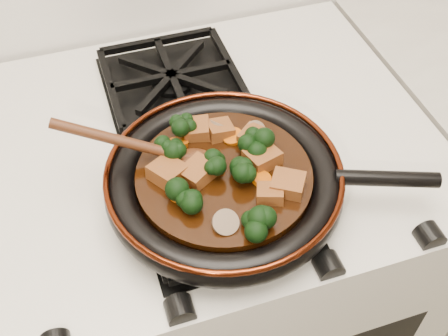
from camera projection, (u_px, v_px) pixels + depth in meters
name	position (u px, v px, depth m)	size (l,w,h in m)	color
stove	(203.00, 285.00, 1.22)	(0.76, 0.60, 0.90)	beige
burner_grate_front	(222.00, 201.00, 0.79)	(0.23, 0.23, 0.03)	black
burner_grate_back	(172.00, 80.00, 0.97)	(0.23, 0.23, 0.03)	black
skillet	(226.00, 181.00, 0.78)	(0.44, 0.33, 0.05)	black
braising_sauce	(224.00, 178.00, 0.77)	(0.24, 0.24, 0.02)	black
tofu_cube_0	(254.00, 138.00, 0.80)	(0.04, 0.04, 0.02)	brown
tofu_cube_1	(262.00, 158.00, 0.77)	(0.04, 0.04, 0.02)	brown
tofu_cube_2	(197.00, 129.00, 0.81)	(0.04, 0.04, 0.02)	brown
tofu_cube_3	(198.00, 172.00, 0.75)	(0.04, 0.04, 0.02)	brown
tofu_cube_4	(288.00, 185.00, 0.74)	(0.04, 0.04, 0.02)	brown
tofu_cube_5	(220.00, 130.00, 0.81)	(0.04, 0.03, 0.02)	brown
tofu_cube_6	(168.00, 173.00, 0.75)	(0.04, 0.04, 0.02)	brown
tofu_cube_7	(270.00, 194.00, 0.73)	(0.03, 0.03, 0.02)	brown
broccoli_floret_0	(184.00, 199.00, 0.72)	(0.06, 0.06, 0.05)	black
broccoli_floret_1	(255.00, 146.00, 0.78)	(0.06, 0.06, 0.05)	black
broccoli_floret_2	(260.00, 224.00, 0.70)	(0.06, 0.06, 0.05)	black
broccoli_floret_3	(185.00, 127.00, 0.81)	(0.05, 0.05, 0.06)	black
broccoli_floret_4	(217.00, 167.00, 0.76)	(0.05, 0.05, 0.05)	black
broccoli_floret_5	(169.00, 150.00, 0.78)	(0.06, 0.06, 0.06)	black
broccoli_floret_6	(242.00, 173.00, 0.75)	(0.06, 0.06, 0.06)	black
carrot_coin_0	(262.00, 179.00, 0.75)	(0.03, 0.03, 0.01)	#BD4E05
carrot_coin_1	(179.00, 143.00, 0.80)	(0.03, 0.03, 0.01)	#BD4E05
carrot_coin_2	(179.00, 193.00, 0.73)	(0.03, 0.03, 0.01)	#BD4E05
carrot_coin_3	(233.00, 137.00, 0.80)	(0.03, 0.03, 0.01)	#BD4E05
mushroom_slice_0	(288.00, 182.00, 0.75)	(0.04, 0.04, 0.01)	brown
mushroom_slice_1	(219.00, 125.00, 0.82)	(0.03, 0.03, 0.01)	brown
mushroom_slice_2	(225.00, 223.00, 0.70)	(0.03, 0.03, 0.01)	brown
mushroom_slice_3	(159.00, 171.00, 0.76)	(0.03, 0.03, 0.01)	brown
mushroom_slice_4	(255.00, 131.00, 0.81)	(0.03, 0.03, 0.01)	brown
wooden_spoon	(158.00, 150.00, 0.76)	(0.13, 0.07, 0.20)	#44200E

